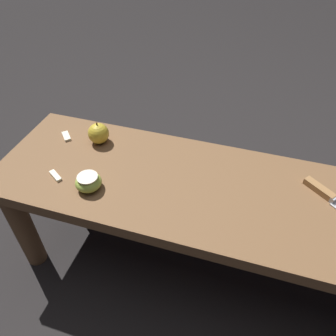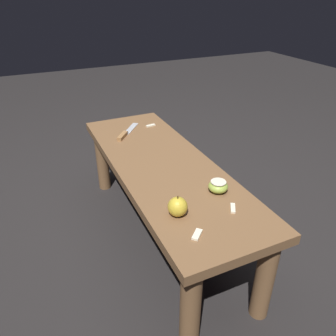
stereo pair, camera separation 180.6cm
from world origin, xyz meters
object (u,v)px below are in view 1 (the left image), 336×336
knife (331,198)px  apple_whole (98,133)px  wooden_bench (195,203)px  apple_cut (88,182)px

knife → apple_whole: bearing=-145.1°
wooden_bench → knife: (-0.38, -0.06, 0.09)m
knife → wooden_bench: bearing=-132.6°
apple_cut → knife: bearing=-166.6°
knife → apple_cut: size_ratio=2.77×
knife → apple_cut: apple_cut is taller
apple_cut → apple_whole: bearing=-71.8°
knife → apple_cut: bearing=-128.0°
wooden_bench → apple_cut: 0.34m
wooden_bench → knife: size_ratio=5.90×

